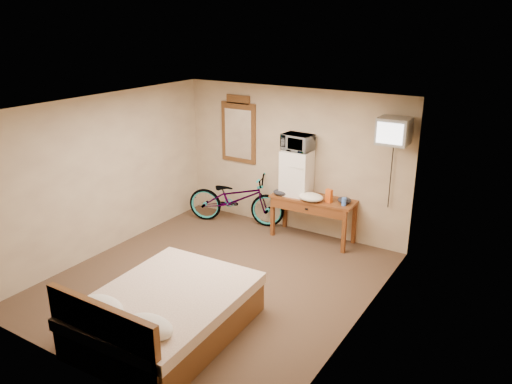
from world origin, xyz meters
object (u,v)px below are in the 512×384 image
microwave (298,142)px  crt_television (394,131)px  bicycle (236,198)px  wall_mirror (239,130)px  blue_cup (344,202)px  desk (312,205)px  mini_fridge (297,172)px  bed (163,314)px

microwave → crt_television: 1.61m
microwave → bicycle: microwave is taller
microwave → wall_mirror: wall_mirror is taller
blue_cup → wall_mirror: size_ratio=0.11×
desk → wall_mirror: 1.96m
microwave → bicycle: size_ratio=0.27×
mini_fridge → crt_television: size_ratio=1.33×
microwave → crt_television: bearing=3.7°
wall_mirror → crt_television: bearing=-5.0°
microwave → desk: bearing=-3.4°
desk → wall_mirror: (-1.65, 0.27, 1.02)m
blue_cup → bicycle: bearing=-179.9°
blue_cup → crt_television: (0.67, 0.07, 1.20)m
blue_cup → microwave: bearing=174.1°
blue_cup → bed: bed is taller
desk → bed: 3.40m
crt_television → bed: crt_television is taller
microwave → wall_mirror: bearing=174.8°
desk → mini_fridge: (-0.33, 0.05, 0.50)m
blue_cup → bicycle: size_ratio=0.07×
blue_cup → wall_mirror: 2.39m
mini_fridge → microwave: microwave is taller
mini_fridge → microwave: size_ratio=1.55×
desk → mini_fridge: 0.60m
wall_mirror → desk: bearing=-9.5°
microwave → wall_mirror: (-1.32, 0.23, 0.01)m
desk → mini_fridge: mini_fridge is taller
wall_mirror → mini_fridge: bearing=-9.8°
blue_cup → wall_mirror: wall_mirror is taller
mini_fridge → blue_cup: 0.96m
crt_television → bed: (-1.53, -3.40, -1.72)m
blue_cup → bicycle: bicycle is taller
blue_cup → crt_television: bearing=5.9°
wall_mirror → bicycle: bearing=-66.3°
mini_fridge → wall_mirror: wall_mirror is taller
wall_mirror → bed: bearing=-69.6°
bicycle → wall_mirror: bearing=6.6°
desk → microwave: (-0.33, 0.05, 1.01)m
bicycle → bed: bicycle is taller
bicycle → crt_television: bearing=-105.6°
wall_mirror → bicycle: size_ratio=0.68×
mini_fridge → bed: size_ratio=0.36×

